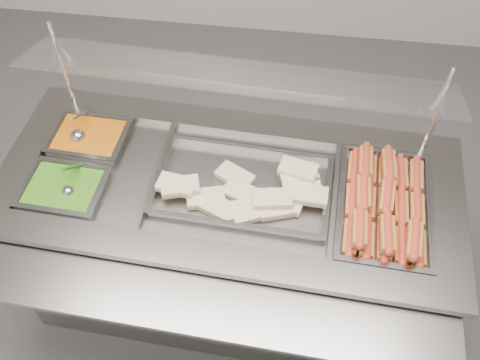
# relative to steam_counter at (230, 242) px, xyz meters

# --- Properties ---
(steam_counter) EXTENTS (1.74, 0.83, 0.82)m
(steam_counter) POSITION_rel_steam_counter_xyz_m (0.00, 0.00, 0.00)
(steam_counter) COLOR gray
(steam_counter) RESTS_ON ground
(tray_rail) EXTENTS (1.64, 0.41, 0.05)m
(tray_rail) POSITION_rel_steam_counter_xyz_m (-0.02, -0.46, 0.36)
(tray_rail) COLOR gray
(tray_rail) RESTS_ON steam_counter
(sneeze_guard) EXTENTS (1.51, 0.33, 0.40)m
(sneeze_guard) POSITION_rel_steam_counter_xyz_m (0.01, 0.20, 0.74)
(sneeze_guard) COLOR silver
(sneeze_guard) RESTS_ON steam_counter
(pan_hotdogs) EXTENTS (0.33, 0.51, 0.09)m
(pan_hotdogs) POSITION_rel_steam_counter_xyz_m (0.57, -0.03, 0.37)
(pan_hotdogs) COLOR gray
(pan_hotdogs) RESTS_ON steam_counter
(pan_wraps) EXTENTS (0.63, 0.39, 0.06)m
(pan_wraps) POSITION_rel_steam_counter_xyz_m (0.05, -0.00, 0.38)
(pan_wraps) COLOR gray
(pan_wraps) RESTS_ON steam_counter
(pan_beans) EXTENTS (0.28, 0.23, 0.09)m
(pan_beans) POSITION_rel_steam_counter_xyz_m (-0.58, 0.16, 0.37)
(pan_beans) COLOR gray
(pan_beans) RESTS_ON steam_counter
(pan_peas) EXTENTS (0.28, 0.23, 0.09)m
(pan_peas) POSITION_rel_steam_counter_xyz_m (-0.59, -0.11, 0.37)
(pan_peas) COLOR gray
(pan_peas) RESTS_ON steam_counter
(hotdogs_in_buns) EXTENTS (0.30, 0.48, 0.11)m
(hotdogs_in_buns) POSITION_rel_steam_counter_xyz_m (0.56, -0.03, 0.41)
(hotdogs_in_buns) COLOR #A75323
(hotdogs_in_buns) RESTS_ON pan_hotdogs
(tortilla_wraps) EXTENTS (0.62, 0.29, 0.08)m
(tortilla_wraps) POSITION_rel_steam_counter_xyz_m (0.10, -0.05, 0.42)
(tortilla_wraps) COLOR tan
(tortilla_wraps) RESTS_ON pan_wraps
(ladle) EXTENTS (0.06, 0.18, 0.13)m
(ladle) POSITION_rel_steam_counter_xyz_m (-0.62, 0.15, 0.42)
(ladle) COLOR #A9A9AE
(ladle) RESTS_ON pan_beans
(serving_spoon) EXTENTS (0.05, 0.16, 0.13)m
(serving_spoon) POSITION_rel_steam_counter_xyz_m (-0.56, -0.11, 0.42)
(serving_spoon) COLOR #A9A9AE
(serving_spoon) RESTS_ON pan_peas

